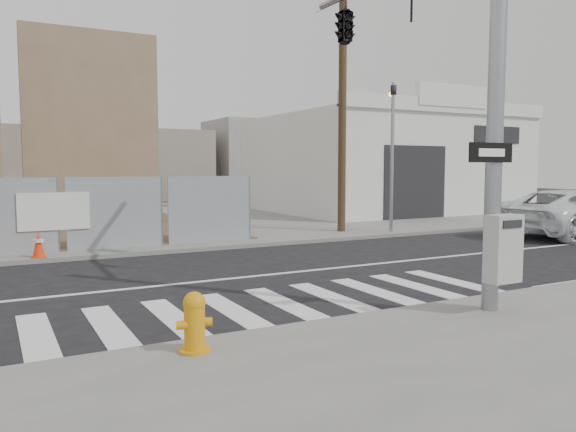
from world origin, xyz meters
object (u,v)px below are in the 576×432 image
suv (570,213)px  traffic_cone_d (38,245)px  signal_pole (386,45)px  auto_shop (382,164)px  fire_hydrant (194,322)px

suv → traffic_cone_d: size_ratio=8.72×
signal_pole → traffic_cone_d: size_ratio=10.53×
suv → auto_shop: bearing=-9.1°
fire_hydrant → traffic_cone_d: fire_hydrant is taller
auto_shop → signal_pole: bearing=-127.5°
fire_hydrant → signal_pole: bearing=45.9°
signal_pole → fire_hydrant: 6.94m
signal_pole → suv: bearing=17.7°
suv → traffic_cone_d: bearing=74.8°
suv → traffic_cone_d: 17.00m
suv → traffic_cone_d: suv is taller
suv → signal_pole: bearing=102.1°
auto_shop → suv: auto_shop is taller
suv → traffic_cone_d: (-16.76, 2.82, -0.36)m
auto_shop → fire_hydrant: (-16.34, -17.52, -2.04)m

